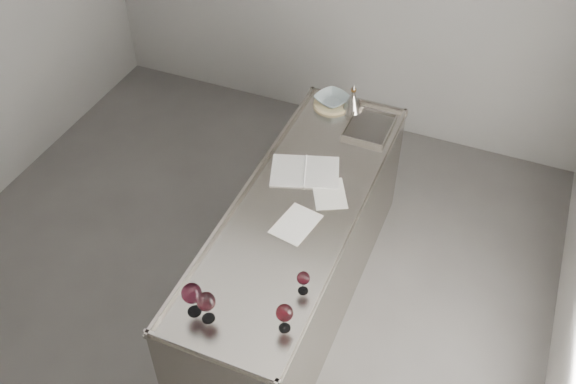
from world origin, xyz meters
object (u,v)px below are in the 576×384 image
at_px(counter, 298,254).
at_px(wine_glass_middle, 206,302).
at_px(wine_glass_small, 303,279).
at_px(wine_glass_left, 192,294).
at_px(notebook, 305,171).
at_px(wine_glass_right, 284,313).
at_px(wine_funnel, 353,102).
at_px(ceramic_bowl, 332,99).

height_order(counter, wine_glass_middle, wine_glass_middle).
relative_size(wine_glass_middle, wine_glass_small, 1.34).
height_order(wine_glass_left, notebook, wine_glass_left).
bearing_deg(wine_glass_middle, counter, 82.94).
bearing_deg(wine_glass_middle, notebook, 87.95).
xyz_separation_m(wine_glass_right, wine_funnel, (-0.28, 1.96, -0.06)).
bearing_deg(wine_glass_small, counter, 113.93).
height_order(counter, wine_funnel, wine_funnel).
bearing_deg(wine_glass_small, wine_glass_middle, -137.51).
height_order(wine_glass_left, wine_glass_middle, wine_glass_left).
relative_size(wine_glass_left, notebook, 0.41).
bearing_deg(ceramic_bowl, wine_glass_right, -77.27).
relative_size(wine_glass_middle, wine_funnel, 0.87).
distance_m(wine_glass_left, wine_glass_right, 0.49).
xyz_separation_m(wine_glass_small, ceramic_bowl, (-0.44, 1.70, -0.06)).
bearing_deg(ceramic_bowl, wine_glass_middle, -88.71).
relative_size(wine_glass_middle, ceramic_bowl, 0.84).
relative_size(wine_glass_right, ceramic_bowl, 0.76).
relative_size(wine_glass_small, ceramic_bowl, 0.63).
xyz_separation_m(counter, wine_glass_middle, (-0.12, -0.98, 0.61)).
relative_size(wine_glass_left, wine_glass_middle, 1.08).
xyz_separation_m(wine_glass_right, wine_glass_small, (-0.00, 0.26, -0.02)).
height_order(notebook, ceramic_bowl, ceramic_bowl).
bearing_deg(notebook, counter, -94.32).
height_order(wine_glass_right, wine_funnel, wine_funnel).
xyz_separation_m(wine_glass_left, wine_glass_small, (0.49, 0.35, -0.05)).
bearing_deg(counter, wine_glass_right, -72.69).
height_order(wine_glass_middle, ceramic_bowl, wine_glass_middle).
bearing_deg(wine_glass_small, wine_glass_left, -144.06).
height_order(wine_glass_middle, wine_glass_right, wine_glass_middle).
bearing_deg(wine_glass_middle, wine_funnel, 86.87).
relative_size(wine_glass_left, wine_glass_right, 1.19).
height_order(counter, wine_glass_left, wine_glass_left).
xyz_separation_m(wine_glass_small, notebook, (-0.35, 0.92, -0.10)).
bearing_deg(ceramic_bowl, wine_glass_left, -91.20).
bearing_deg(wine_funnel, counter, -89.53).
xyz_separation_m(counter, wine_glass_left, (-0.21, -0.97, 0.62)).
distance_m(counter, wine_glass_right, 1.10).
relative_size(counter, wine_glass_right, 13.42).
distance_m(counter, wine_glass_left, 1.17).
relative_size(wine_glass_right, wine_glass_small, 1.22).
bearing_deg(wine_glass_left, wine_glass_right, 10.28).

